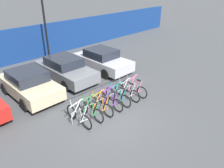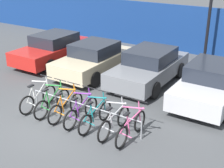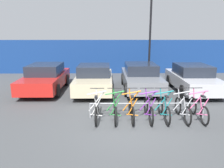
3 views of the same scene
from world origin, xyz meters
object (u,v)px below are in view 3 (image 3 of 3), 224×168
object	(u,v)px
bicycle_silver	(183,109)
bicycle_white	(97,110)
lamp_post	(151,19)
bicycle_orange	(131,109)
bicycle_purple	(148,109)
car_red	(46,78)
bicycle_teal	(164,109)
car_beige	(94,79)
bicycle_green	(115,110)
bicycle_pink	(198,109)
bike_rack	(147,105)
car_silver	(192,78)
car_grey	(141,77)

from	to	relation	value
bicycle_silver	bicycle_white	bearing A→B (deg)	-179.54
bicycle_white	lamp_post	world-z (taller)	lamp_post
bicycle_orange	bicycle_silver	size ratio (longest dim) A/B	1.00
bicycle_purple	car_red	world-z (taller)	car_red
car_red	bicycle_silver	bearing A→B (deg)	-34.05
bicycle_orange	bicycle_teal	xyz separation A→B (m)	(1.15, 0.00, 0.00)
car_beige	lamp_post	bearing A→B (deg)	49.91
bicycle_green	bicycle_pink	size ratio (longest dim) A/B	1.00
bicycle_silver	car_red	bearing A→B (deg)	146.41
bike_rack	bicycle_green	bearing A→B (deg)	-172.71
bicycle_green	car_silver	xyz separation A→B (m)	(4.12, 3.72, 0.31)
bicycle_orange	car_red	distance (m)	5.75
bike_rack	car_silver	distance (m)	4.64
car_grey	bicycle_silver	bearing A→B (deg)	-77.66
bike_rack	car_grey	bearing A→B (deg)	85.20
bicycle_purple	car_grey	world-z (taller)	car_grey
bicycle_pink	lamp_post	xyz separation A→B (m)	(-0.34, 7.97, 3.52)
bicycle_teal	bicycle_silver	world-z (taller)	same
bike_rack	car_beige	size ratio (longest dim) A/B	1.05
bicycle_white	bicycle_silver	distance (m)	3.04
bicycle_orange	car_silver	distance (m)	5.14
bicycle_teal	car_red	world-z (taller)	car_red
car_red	bicycle_pink	bearing A→B (deg)	-31.68
bicycle_pink	car_red	world-z (taller)	car_red
bicycle_teal	car_red	distance (m)	6.62
bicycle_white	car_red	xyz separation A→B (m)	(-2.89, 4.01, 0.31)
bicycle_white	bicycle_purple	xyz separation A→B (m)	(1.82, 0.00, 0.00)
bicycle_green	bicycle_silver	world-z (taller)	same
bicycle_green	bicycle_teal	distance (m)	1.73
bicycle_purple	car_silver	bearing A→B (deg)	50.91
bike_rack	bicycle_green	world-z (taller)	bicycle_green
bicycle_orange	car_grey	xyz separation A→B (m)	(0.92, 4.12, 0.31)
bicycle_silver	bicycle_pink	size ratio (longest dim) A/B	1.00
car_beige	car_silver	size ratio (longest dim) A/B	0.96
bicycle_silver	car_silver	distance (m)	4.11
bicycle_orange	bicycle_purple	world-z (taller)	same
bicycle_pink	car_grey	world-z (taller)	car_grey
bicycle_teal	car_beige	world-z (taller)	car_beige
bicycle_purple	car_silver	size ratio (longest dim) A/B	0.42
car_grey	car_silver	bearing A→B (deg)	-8.73
bicycle_white	bicycle_green	bearing A→B (deg)	0.48
bicycle_silver	car_silver	world-z (taller)	car_silver
bike_rack	car_beige	xyz separation A→B (m)	(-2.12, 3.57, 0.20)
bicycle_pink	bike_rack	bearing A→B (deg)	178.23
bicycle_green	car_grey	bearing A→B (deg)	70.29
bicycle_teal	bicycle_pink	size ratio (longest dim) A/B	1.00
bicycle_orange	car_red	bearing A→B (deg)	137.78
bicycle_white	car_beige	bearing A→B (deg)	95.48
bicycle_green	lamp_post	world-z (taller)	lamp_post
bike_rack	car_red	bearing A→B (deg)	140.58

